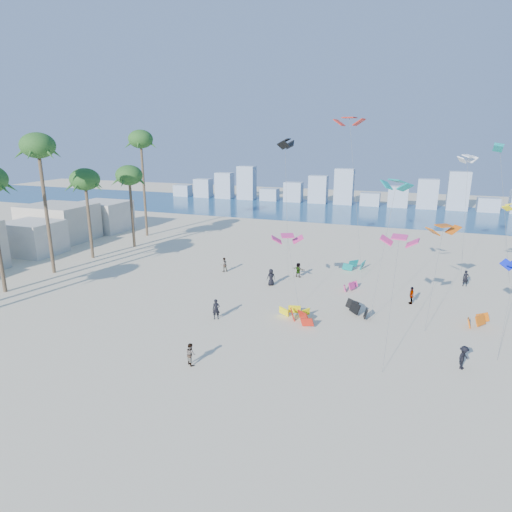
% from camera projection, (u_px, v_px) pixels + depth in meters
% --- Properties ---
extents(ground, '(220.00, 220.00, 0.00)m').
position_uv_depth(ground, '(138.00, 372.00, 30.25)').
color(ground, beige).
rests_on(ground, ground).
extents(ocean, '(220.00, 220.00, 0.00)m').
position_uv_depth(ocean, '(330.00, 210.00, 95.49)').
color(ocean, navy).
rests_on(ocean, ground).
extents(kitesurfer_near, '(0.79, 0.66, 1.85)m').
position_uv_depth(kitesurfer_near, '(216.00, 309.00, 38.77)').
color(kitesurfer_near, black).
rests_on(kitesurfer_near, ground).
extents(kitesurfer_mid, '(1.01, 0.97, 1.65)m').
position_uv_depth(kitesurfer_mid, '(191.00, 354.00, 31.06)').
color(kitesurfer_mid, gray).
rests_on(kitesurfer_mid, ground).
extents(kitesurfers_far, '(27.81, 20.17, 1.87)m').
position_uv_depth(kitesurfers_far, '(331.00, 287.00, 44.62)').
color(kitesurfers_far, black).
rests_on(kitesurfers_far, ground).
extents(grounded_kites, '(18.61, 20.50, 1.05)m').
position_uv_depth(grounded_kites, '(356.00, 298.00, 42.72)').
color(grounded_kites, '#B41F12').
rests_on(grounded_kites, ground).
extents(flying_kites, '(26.82, 29.71, 18.40)m').
position_uv_depth(flying_kites, '(399.00, 174.00, 43.67)').
color(flying_kites, '#D9307E').
rests_on(flying_kites, ground).
extents(palm_row, '(6.24, 44.80, 16.79)m').
position_uv_depth(palm_row, '(44.00, 169.00, 48.96)').
color(palm_row, brown).
rests_on(palm_row, ground).
extents(beachfront_buildings, '(11.50, 43.00, 6.00)m').
position_uv_depth(beachfront_buildings, '(16.00, 236.00, 59.42)').
color(beachfront_buildings, beige).
rests_on(beachfront_buildings, ground).
extents(distant_skyline, '(85.00, 3.00, 8.40)m').
position_uv_depth(distant_skyline, '(333.00, 191.00, 104.11)').
color(distant_skyline, '#9EADBF').
rests_on(distant_skyline, ground).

